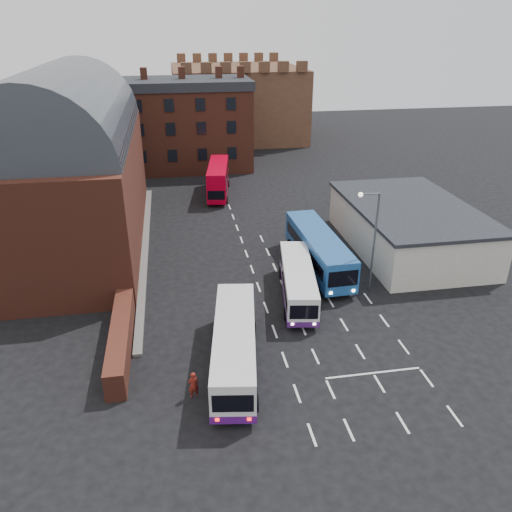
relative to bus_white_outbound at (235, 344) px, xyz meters
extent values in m
plane|color=black|center=(3.19, 0.96, -1.72)|extent=(180.00, 180.00, 0.00)
cube|color=#602B1E|center=(-12.31, 21.96, 3.28)|extent=(12.00, 28.00, 10.00)
cylinder|color=#1E2328|center=(-12.31, 21.96, 8.28)|extent=(12.00, 26.00, 12.00)
cube|color=#602B1E|center=(-7.01, 2.96, -0.82)|extent=(1.20, 10.00, 1.80)
cube|color=beige|center=(18.19, 14.96, 0.28)|extent=(10.00, 16.00, 4.00)
cube|color=#282B30|center=(18.19, 14.96, 2.38)|extent=(10.40, 16.40, 0.30)
cube|color=brown|center=(-2.81, 46.96, 3.78)|extent=(22.00, 10.00, 11.00)
cube|color=brown|center=(9.19, 66.96, 4.28)|extent=(22.00, 22.00, 12.00)
cube|color=silver|center=(0.00, 0.00, -0.02)|extent=(3.98, 10.93, 2.43)
cube|color=black|center=(0.00, 0.00, 0.12)|extent=(3.86, 9.75, 0.87)
cylinder|color=black|center=(-0.70, 3.55, -1.24)|extent=(0.41, 1.00, 0.97)
cylinder|color=black|center=(-1.76, -3.57, -1.24)|extent=(0.41, 1.00, 0.97)
cylinder|color=black|center=(1.70, 3.19, -1.24)|extent=(0.41, 1.00, 0.97)
cylinder|color=black|center=(0.64, -3.93, -1.24)|extent=(0.41, 1.00, 0.97)
cube|color=white|center=(5.85, 7.61, -0.19)|extent=(3.70, 9.85, 2.19)
cube|color=black|center=(5.85, 7.61, -0.06)|extent=(3.57, 8.67, 0.79)
cylinder|color=black|center=(6.43, 4.42, -1.28)|extent=(0.38, 0.90, 0.87)
cylinder|color=black|center=(7.47, 10.80, -1.28)|extent=(0.38, 0.90, 0.87)
cylinder|color=black|center=(4.28, 4.76, -1.28)|extent=(0.38, 0.90, 0.87)
cylinder|color=black|center=(5.31, 11.15, -1.28)|extent=(0.38, 0.90, 0.87)
cube|color=#1F5296|center=(8.79, 12.21, 0.13)|extent=(3.06, 11.74, 2.65)
cube|color=black|center=(8.79, 12.21, 0.29)|extent=(3.07, 10.55, 0.95)
cylinder|color=black|center=(10.24, 8.55, -1.19)|extent=(0.33, 1.07, 1.06)
cylinder|color=black|center=(9.97, 16.39, -1.19)|extent=(0.33, 1.07, 1.06)
cylinder|color=black|center=(7.60, 8.46, -1.19)|extent=(0.33, 1.07, 1.06)
cylinder|color=black|center=(7.32, 16.30, -1.19)|extent=(0.33, 1.07, 1.06)
cube|color=red|center=(2.41, 33.43, 0.40)|extent=(3.59, 9.74, 3.38)
cube|color=black|center=(2.41, 33.43, -0.08)|extent=(3.46, 8.57, 0.78)
cylinder|color=black|center=(3.02, 30.27, -1.29)|extent=(0.37, 0.89, 0.87)
cylinder|color=black|center=(3.99, 36.61, -1.29)|extent=(0.37, 0.89, 0.87)
cylinder|color=black|center=(0.88, 30.60, -1.29)|extent=(0.37, 0.89, 0.87)
cylinder|color=black|center=(1.85, 36.94, -1.29)|extent=(0.37, 0.89, 0.87)
cylinder|color=#585A5C|center=(11.79, 7.86, 2.28)|extent=(0.16, 0.16, 8.00)
cylinder|color=#585A5C|center=(11.09, 7.93, 6.28)|extent=(1.40, 0.24, 0.10)
sphere|color=#FFF2CC|center=(10.40, 8.00, 6.23)|extent=(0.36, 0.36, 0.36)
imported|color=maroon|center=(-2.67, -2.31, -0.87)|extent=(0.71, 0.57, 1.71)
imported|color=#AEA88F|center=(-1.07, -2.78, -0.85)|extent=(1.00, 0.87, 1.73)
camera|label=1|loc=(-2.93, -24.80, 17.74)|focal=35.00mm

